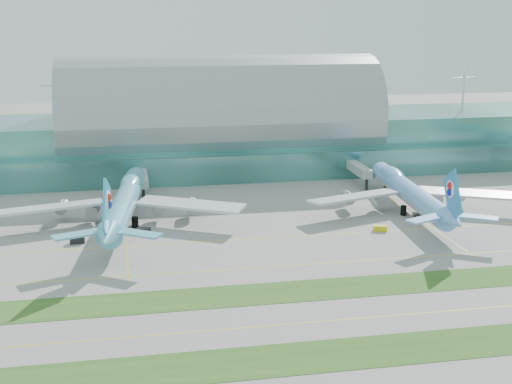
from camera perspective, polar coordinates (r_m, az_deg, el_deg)
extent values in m
plane|color=gray|center=(155.38, 3.85, -8.18)|extent=(700.00, 700.00, 0.00)
cube|color=#3D7A75|center=(275.72, -2.93, 4.00)|extent=(340.00, 42.00, 20.00)
cube|color=#3D7A75|center=(253.41, -2.17, 1.93)|extent=(340.00, 8.00, 10.00)
ellipsoid|color=#9EA5A8|center=(274.10, -2.96, 6.05)|extent=(340.00, 46.20, 16.17)
cylinder|color=white|center=(273.07, -2.98, 7.71)|extent=(0.80, 0.80, 16.00)
cube|color=#B2B7B7|center=(239.93, -9.10, 1.17)|extent=(3.50, 22.00, 3.00)
cylinder|color=black|center=(231.04, -8.98, -0.23)|extent=(1.00, 1.00, 4.00)
cube|color=#B2B7B7|center=(253.17, 8.11, 1.90)|extent=(3.50, 22.00, 3.00)
cylinder|color=black|center=(244.77, 8.83, 0.60)|extent=(1.00, 1.00, 4.00)
cube|color=#2D591E|center=(130.97, 7.01, -12.73)|extent=(420.00, 12.00, 0.08)
cube|color=#2D591E|center=(157.15, 3.67, -7.89)|extent=(420.00, 12.00, 0.08)
cube|color=yellow|center=(143.02, 5.28, -10.27)|extent=(420.00, 0.35, 0.01)
cube|color=yellow|center=(171.64, 2.33, -5.92)|extent=(420.00, 0.35, 0.01)
cube|color=yellow|center=(191.94, 0.84, -3.69)|extent=(420.00, 0.35, 0.01)
cylinder|color=#5DB4CD|center=(206.25, -10.46, -0.82)|extent=(14.45, 64.78, 6.45)
ellipsoid|color=#5DB4CD|center=(223.20, -9.96, 0.83)|extent=(8.53, 20.21, 4.59)
cone|color=#5DB4CD|center=(239.75, -9.52, 1.35)|extent=(7.05, 5.96, 6.45)
cone|color=#5DB4CD|center=(171.28, -11.86, -3.59)|extent=(7.25, 10.05, 6.13)
cube|color=silver|center=(207.48, -15.66, -1.15)|extent=(32.17, 15.55, 1.27)
cylinder|color=gray|center=(212.43, -14.08, -1.30)|extent=(4.22, 6.12, 3.54)
cube|color=silver|center=(202.93, -5.27, -1.00)|extent=(31.06, 22.05, 1.27)
cylinder|color=gray|center=(209.11, -6.50, -1.19)|extent=(4.22, 6.12, 3.54)
cube|color=#31A8DA|center=(171.39, -11.87, -1.29)|extent=(2.33, 13.64, 14.99)
cylinder|color=white|center=(171.98, -11.85, -0.70)|extent=(1.55, 5.07, 4.99)
cylinder|color=black|center=(231.00, -9.72, -0.38)|extent=(1.87, 1.87, 3.12)
cylinder|color=black|center=(203.97, -11.40, -2.43)|extent=(1.87, 1.87, 3.12)
cylinder|color=black|center=(203.21, -9.66, -2.41)|extent=(1.87, 1.87, 3.12)
cylinder|color=#6BA9ED|center=(220.43, 12.18, -0.02)|extent=(10.17, 61.18, 6.09)
ellipsoid|color=#6BA9ED|center=(235.75, 10.87, 1.40)|extent=(7.02, 18.86, 4.34)
cone|color=#6BA9ED|center=(250.78, 9.77, 1.83)|extent=(6.41, 5.31, 6.09)
cone|color=#6BA9ED|center=(189.17, 15.55, -2.23)|extent=(6.37, 9.21, 5.79)
cube|color=silver|center=(213.60, 7.86, -0.39)|extent=(30.31, 16.21, 1.20)
cylinder|color=#9A9DA3|center=(220.21, 8.60, -0.53)|extent=(3.70, 5.62, 3.34)
cube|color=silver|center=(225.13, 16.59, -0.10)|extent=(29.75, 19.51, 1.20)
cylinder|color=#9A9DA3|center=(228.66, 15.02, -0.31)|extent=(3.70, 5.62, 3.34)
cube|color=#2D87CA|center=(189.31, 15.45, -0.27)|extent=(1.46, 12.92, 14.16)
cylinder|color=white|center=(189.84, 15.37, 0.23)|extent=(1.20, 4.76, 4.72)
cylinder|color=black|center=(242.81, 10.37, 0.29)|extent=(1.77, 1.77, 2.95)
cylinder|color=black|center=(217.05, 11.72, -1.45)|extent=(1.77, 1.77, 2.95)
cylinder|color=black|center=(218.98, 13.18, -1.39)|extent=(1.77, 1.77, 2.95)
cube|color=black|center=(193.18, -14.12, -3.75)|extent=(3.96, 2.28, 1.73)
cube|color=black|center=(198.76, -8.98, -3.03)|extent=(4.02, 2.60, 1.35)
cube|color=yellow|center=(200.73, 9.89, -2.87)|extent=(4.04, 2.71, 1.54)
cube|color=black|center=(213.50, 12.92, -1.98)|extent=(3.09, 1.93, 1.51)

